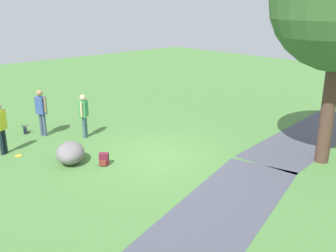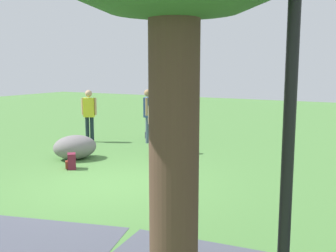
% 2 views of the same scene
% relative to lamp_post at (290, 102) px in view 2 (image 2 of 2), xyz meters
% --- Properties ---
extents(ground_plane, '(48.00, 48.00, 0.00)m').
position_rel_lamp_post_xyz_m(ground_plane, '(4.58, -3.59, -2.30)').
color(ground_plane, '#4C7E3C').
extents(lamp_post, '(0.28, 0.28, 3.75)m').
position_rel_lamp_post_xyz_m(lamp_post, '(0.00, 0.00, 0.00)').
color(lamp_post, black).
rests_on(lamp_post, ground).
extents(lawn_boulder, '(1.39, 1.50, 0.67)m').
position_rel_lamp_post_xyz_m(lawn_boulder, '(6.92, -5.16, -1.97)').
color(lawn_boulder, slate).
rests_on(lawn_boulder, ground).
extents(woman_with_handbag, '(0.36, 0.49, 1.82)m').
position_rel_lamp_post_xyz_m(woman_with_handbag, '(6.39, -8.22, -1.24)').
color(woman_with_handbag, '#42516A').
rests_on(woman_with_handbag, ground).
extents(man_near_boulder, '(0.43, 0.41, 1.68)m').
position_rel_lamp_post_xyz_m(man_near_boulder, '(5.30, -6.96, -1.33)').
color(man_near_boulder, '#3D5A65').
rests_on(man_near_boulder, ground).
extents(passerby_on_path, '(0.47, 0.38, 1.79)m').
position_rel_lamp_post_xyz_m(passerby_on_path, '(8.22, -7.37, -1.26)').
color(passerby_on_path, '#17262E').
rests_on(passerby_on_path, ground).
extents(handbag_on_grass, '(0.34, 0.34, 0.31)m').
position_rel_lamp_post_xyz_m(handbag_on_grass, '(6.81, -8.99, -2.16)').
color(handbag_on_grass, black).
rests_on(handbag_on_grass, ground).
extents(backpack_by_boulder, '(0.35, 0.35, 0.40)m').
position_rel_lamp_post_xyz_m(backpack_by_boulder, '(6.24, -4.26, -2.11)').
color(backpack_by_boulder, maroon).
rests_on(backpack_by_boulder, ground).
extents(frisbee_on_grass, '(0.23, 0.23, 0.02)m').
position_rel_lamp_post_xyz_m(frisbee_on_grass, '(7.95, -6.85, -2.29)').
color(frisbee_on_grass, gold).
rests_on(frisbee_on_grass, ground).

